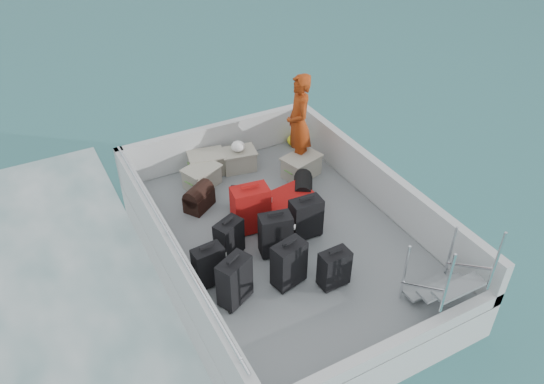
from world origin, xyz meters
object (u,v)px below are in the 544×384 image
Objects in this scene: suitcase_3 at (289,264)px; suitcase_4 at (276,235)px; suitcase_8 at (287,205)px; passenger at (299,124)px; suitcase_2 at (229,239)px; suitcase_7 at (306,218)px; crate_0 at (202,177)px; crate_1 at (207,164)px; suitcase_0 at (235,281)px; suitcase_5 at (251,209)px; crate_2 at (239,160)px; crate_3 at (301,167)px; suitcase_6 at (334,269)px; suitcase_1 at (209,266)px.

suitcase_3 reaches higher than suitcase_4.
passenger is (0.82, 1.07, 0.71)m from suitcase_8.
suitcase_8 is at bearing -3.80° from suitcase_2.
suitcase_7 reaches higher than suitcase_8.
crate_1 reaches higher than crate_0.
suitcase_0 is at bearing -135.69° from suitcase_4.
crate_1 reaches higher than suitcase_8.
crate_2 is at bearing 78.56° from suitcase_5.
suitcase_0 is 1.15× the size of crate_3.
suitcase_3 is 0.38× the size of passenger.
crate_1 is (0.06, 2.99, -0.16)m from suitcase_3.
crate_3 is 0.34× the size of passenger.
suitcase_0 is 1.23× the size of suitcase_6.
suitcase_5 reaches higher than crate_0.
suitcase_4 is 2.03m from crate_3.
suitcase_2 is 0.33× the size of passenger.
suitcase_3 is 0.91× the size of suitcase_5.
suitcase_0 is 1.14× the size of suitcase_1.
crate_0 is at bearing 106.32° from suitcase_5.
suitcase_1 is 1.04× the size of suitcase_2.
suitcase_8 is at bearing 48.86° from suitcase_3.
suitcase_8 is at bearing -57.04° from crate_0.
suitcase_5 is at bearing 32.96° from suitcase_1.
crate_2 is at bearing 65.34° from suitcase_3.
passenger is (2.46, 1.88, 0.58)m from suitcase_1.
suitcase_3 is at bearing -91.23° from crate_1.
crate_0 is at bearing 110.24° from suitcase_4.
suitcase_5 is at bearing -81.21° from crate_0.
suitcase_8 is 1.60m from crate_0.
passenger is at bearing 66.02° from suitcase_7.
suitcase_0 is at bearing -27.77° from passenger.
suitcase_5 reaches higher than crate_2.
crate_2 reaches higher than crate_0.
suitcase_7 is 1.17× the size of crate_0.
suitcase_4 is 0.38× the size of passenger.
suitcase_0 is 3.06m from crate_1.
suitcase_4 is at bearing 65.24° from suitcase_3.
suitcase_0 is 0.81× the size of suitcase_8.
crate_1 is at bearing 148.27° from crate_3.
crate_2 is (1.53, 2.34, -0.13)m from suitcase_1.
suitcase_4 is 2.32m from passenger.
suitcase_2 is 1.04× the size of suitcase_6.
suitcase_5 reaches higher than suitcase_6.
suitcase_1 is at bearing -35.81° from passenger.
passenger is at bearing -9.29° from crate_0.
passenger reaches higher than suitcase_3.
crate_1 is 1.74m from passenger.
crate_0 is (0.30, 1.77, -0.12)m from suitcase_2.
suitcase_1 is at bearing -164.13° from suitcase_2.
crate_1 is (0.52, 2.11, -0.11)m from suitcase_2.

